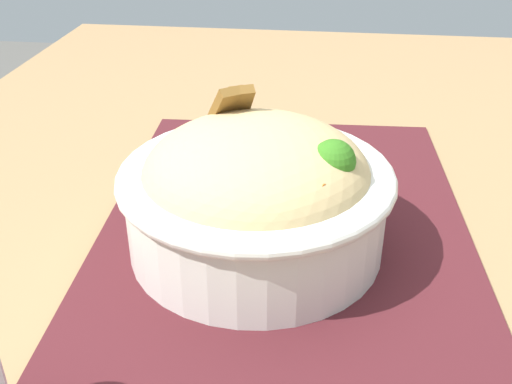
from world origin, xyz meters
The scene contains 4 objects.
table centered at (0.00, 0.00, 0.69)m, with size 1.21×0.90×0.75m.
placemat centered at (-0.03, 0.02, 0.75)m, with size 0.43×0.31×0.00m, color #47191E.
bowl centered at (-0.07, 0.04, 0.81)m, with size 0.24×0.24×0.12m.
fork centered at (0.04, 0.00, 0.76)m, with size 0.04×0.13×0.00m.
Camera 1 is at (-0.47, -0.01, 1.04)m, focal length 42.21 mm.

